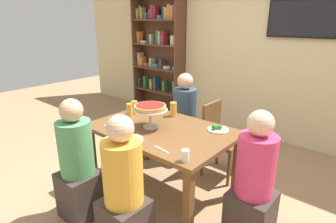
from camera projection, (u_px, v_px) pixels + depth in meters
ground_plane at (162, 191)px, 2.98m from camera, size 12.00×12.00×0.00m
rear_partition at (258, 46)px, 4.12m from camera, size 8.00×0.12×2.80m
dining_table at (162, 137)px, 2.77m from camera, size 1.42×0.94×0.74m
bookshelf at (159, 53)px, 5.20m from camera, size 1.10×0.30×2.21m
television at (302, 19)px, 3.57m from camera, size 0.88×0.05×0.49m
diner_far_left at (184, 123)px, 3.56m from camera, size 0.34×0.34×1.15m
diner_near_left at (78, 169)px, 2.47m from camera, size 0.34×0.34×1.15m
diner_head_east at (253, 188)px, 2.18m from camera, size 0.34×0.34×1.15m
diner_near_right at (124, 196)px, 2.09m from camera, size 0.34×0.34×1.15m
chair_far_right at (219, 135)px, 3.20m from camera, size 0.40×0.40×0.87m
deep_dish_pizza_stand at (150, 109)px, 2.70m from camera, size 0.35×0.35×0.24m
salad_plate_near_diner at (217, 128)px, 2.68m from camera, size 0.21×0.21×0.07m
salad_plate_far_diner at (130, 139)px, 2.45m from camera, size 0.24×0.24×0.06m
beer_glass_amber_tall at (130, 110)px, 3.04m from camera, size 0.07×0.07×0.15m
beer_glass_amber_short at (134, 107)px, 3.15m from camera, size 0.07×0.07×0.15m
beer_glass_amber_spare at (173, 109)px, 3.06m from camera, size 0.08×0.08×0.16m
water_glass_clear_near at (185, 156)px, 2.08m from camera, size 0.06×0.06×0.10m
cutlery_fork_near at (162, 149)px, 2.28m from camera, size 0.18×0.04×0.00m
cutlery_knife_near at (109, 128)px, 2.75m from camera, size 0.18×0.05×0.00m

